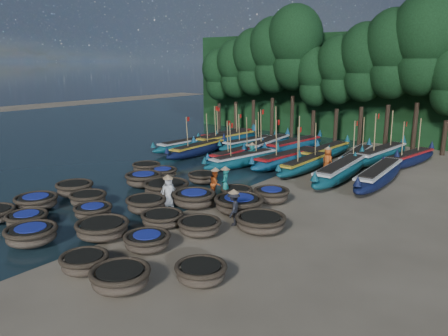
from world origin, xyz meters
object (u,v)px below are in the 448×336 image
Objects in this scene: long_boat_12 at (268,145)px; coracle_19 at (261,222)px; coracle_5 at (36,202)px; long_boat_2 at (198,149)px; long_boat_16 at (381,154)px; long_boat_4 at (244,159)px; fisherman_1 at (225,183)px; long_boat_11 at (249,143)px; coracle_13 at (162,219)px; coracle_7 at (102,229)px; coracle_18 at (239,204)px; coracle_12 at (146,204)px; coracle_17 at (194,198)px; coracle_24 at (271,195)px; coracle_22 at (203,177)px; long_boat_10 at (226,139)px; coracle_23 at (237,193)px; long_boat_5 at (288,159)px; long_boat_8 at (379,175)px; coracle_16 at (166,188)px; fisherman_2 at (216,182)px; long_boat_13 at (294,145)px; coracle_10 at (75,189)px; coracle_3 at (84,262)px; long_boat_9 at (228,136)px; coracle_21 at (163,173)px; coracle_15 at (144,179)px; long_boat_14 at (325,152)px; coracle_8 at (147,241)px; long_boat_6 at (306,164)px; coracle_1 at (27,219)px; coracle_4 at (120,278)px; coracle_6 at (93,211)px; fisherman_5 at (252,153)px; coracle_9 at (201,272)px; long_boat_3 at (237,154)px; coracle_2 at (31,234)px; long_boat_7 at (341,171)px; coracle_14 at (199,226)px; coracle_11 at (88,199)px; fisherman_4 at (168,189)px; fisherman_3 at (234,207)px; coracle_20 at (146,167)px; long_boat_1 at (187,145)px.

coracle_19 is at bearing -65.33° from long_boat_12.
coracle_5 is 15.09m from long_boat_2.
long_boat_12 is 8.95m from long_boat_16.
coracle_19 is 12.29m from long_boat_4.
long_boat_12 is 13.62m from fisherman_1.
coracle_13 is at bearing -58.98° from long_boat_11.
coracle_19 is (4.86, 4.78, 0.00)m from coracle_7.
coracle_18 is 2.50m from coracle_19.
coracle_7 is 1.11× the size of coracle_12.
coracle_17 is 1.20× the size of coracle_24.
long_boat_10 is at bearing 121.20° from coracle_22.
coracle_5 is 10.33m from coracle_23.
long_boat_10 reaches higher than coracle_7.
long_boat_5 is 6.84m from long_boat_8.
fisherman_1 is (3.01, 1.48, 0.51)m from coracle_16.
coracle_12 reaches higher than coracle_5.
fisherman_2 is at bearing -54.44° from long_boat_11.
fisherman_2 reaches higher than long_boat_13.
coracle_3 is at bearing -31.47° from coracle_10.
coracle_24 is (0.36, 2.42, -0.04)m from coracle_18.
coracle_16 is 0.33× the size of long_boat_9.
long_boat_9 is (-4.85, 13.07, 0.15)m from coracle_21.
long_boat_12 is (1.89, 0.02, 0.09)m from long_boat_11.
long_boat_14 reaches higher than coracle_15.
coracle_8 is at bearing -67.66° from coracle_17.
long_boat_6 is at bearing 94.16° from coracle_8.
coracle_1 is at bearing -130.53° from coracle_18.
long_boat_9 is at bearing 120.40° from coracle_4.
coracle_6 is at bearing -104.52° from long_boat_6.
fisherman_2 is at bearing 152.65° from coracle_18.
coracle_17 is 1.60× the size of fisherman_5.
long_boat_14 is at bearing 81.08° from coracle_6.
coracle_5 is 0.29× the size of long_boat_2.
coracle_5 is 1.11× the size of coracle_23.
coracle_9 is 18.76m from long_boat_3.
long_boat_7 is at bearing 71.53° from coracle_2.
long_boat_3 is (-0.65, 16.84, 0.11)m from coracle_1.
coracle_13 is (1.91, -0.77, -0.09)m from coracle_12.
coracle_19 is 16.50m from long_boat_2.
coracle_14 is (9.09, 0.13, -0.08)m from coracle_10.
coracle_11 is 4.16m from fisherman_4.
fisherman_3 is at bearing -55.76° from long_boat_3.
long_boat_4 is 7.55m from fisherman_2.
coracle_1 is 0.24× the size of long_boat_8.
long_boat_13 reaches higher than coracle_20.
long_boat_9 is at bearing -177.51° from long_boat_13.
coracle_17 reaches higher than coracle_3.
long_boat_6 is at bearing 2.21° from long_boat_1.
coracle_3 is 22.01m from long_boat_1.
fisherman_2 is (8.89, -12.40, 0.28)m from long_boat_10.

